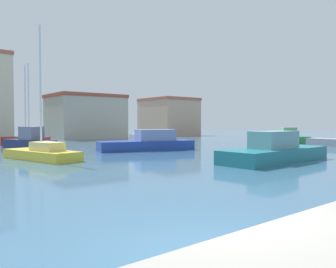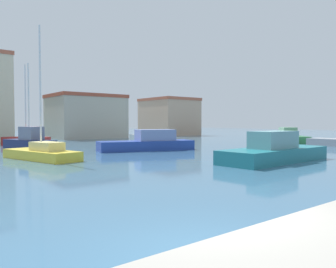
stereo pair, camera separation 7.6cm
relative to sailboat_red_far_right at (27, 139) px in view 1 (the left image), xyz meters
The scene contains 10 objects.
water 16.03m from the sailboat_red_far_right, 54.96° to the right, with size 160.00×160.00×0.00m, color #38607F.
sailboat_red_far_right is the anchor object (origin of this frame).
sailboat_navy_mid_harbor 8.29m from the sailboat_red_far_right, 103.73° to the right, with size 3.10×5.73×7.37m.
motorboat_white_distant_east 15.47m from the sailboat_red_far_right, ahead, with size 4.94×2.04×1.35m.
sailboat_yellow_distant_north 15.59m from the sailboat_red_far_right, 101.83° to the right, with size 3.46×6.48×8.71m.
motorboat_teal_behind_lamppost 26.40m from the sailboat_red_far_right, 72.90° to the right, with size 8.53×3.18×1.89m.
motorboat_blue_center_channel 14.98m from the sailboat_red_far_right, 64.65° to the right, with size 8.55×4.41×1.79m.
motorboat_green_far_left 30.84m from the sailboat_red_far_right, 26.65° to the right, with size 7.53×8.01×1.77m.
waterfront_apartments 15.75m from the sailboat_red_far_right, 42.68° to the left, with size 10.19×8.70×6.55m.
harbor_office 31.23m from the sailboat_red_far_right, 22.70° to the left, with size 7.98×9.61×6.84m.
Camera 1 is at (-4.34, -4.27, 2.46)m, focal length 35.80 mm.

